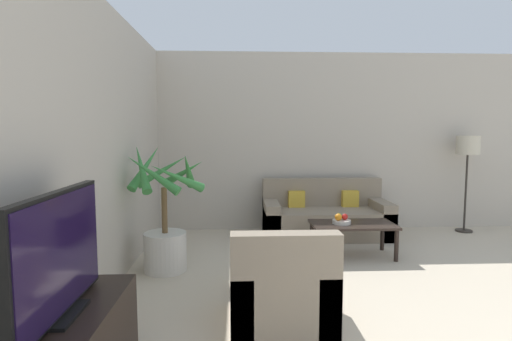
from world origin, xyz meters
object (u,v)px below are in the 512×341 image
at_px(sofa_loveseat, 325,217).
at_px(ottoman, 278,268).
at_px(apple_red, 345,217).
at_px(potted_palm, 165,225).
at_px(television, 59,255).
at_px(orange_fruit, 338,217).
at_px(fruit_bowl, 342,222).
at_px(armchair, 281,293).
at_px(coffee_table, 353,228).
at_px(floor_lamp, 468,151).
at_px(apple_green, 339,216).

relative_size(sofa_loveseat, ottoman, 3.32).
distance_m(apple_red, ottoman, 1.28).
height_order(potted_palm, apple_red, potted_palm).
bearing_deg(ottoman, television, -127.32).
distance_m(apple_red, orange_fruit, 0.09).
bearing_deg(fruit_bowl, orange_fruit, -146.35).
bearing_deg(armchair, potted_palm, 130.42).
relative_size(fruit_bowl, orange_fruit, 2.60).
relative_size(fruit_bowl, armchair, 0.27).
bearing_deg(ottoman, coffee_table, 41.35).
xyz_separation_m(orange_fruit, ottoman, (-0.81, -0.83, -0.32)).
height_order(floor_lamp, ottoman, floor_lamp).
distance_m(coffee_table, ottoman, 1.34).
bearing_deg(coffee_table, orange_fruit, -166.19).
distance_m(potted_palm, apple_red, 2.10).
bearing_deg(fruit_bowl, floor_lamp, 27.18).
distance_m(floor_lamp, ottoman, 3.77).
height_order(sofa_loveseat, coffee_table, sofa_loveseat).
height_order(sofa_loveseat, apple_red, sofa_loveseat).
relative_size(coffee_table, armchair, 1.21).
bearing_deg(floor_lamp, orange_fruit, -152.67).
relative_size(potted_palm, floor_lamp, 0.96).
xyz_separation_m(floor_lamp, fruit_bowl, (-2.18, -1.12, -0.80)).
bearing_deg(armchair, fruit_bowl, 61.67).
height_order(potted_palm, fruit_bowl, potted_palm).
bearing_deg(television, apple_green, 50.89).
xyz_separation_m(sofa_loveseat, armchair, (-0.94, -2.68, -0.00)).
distance_m(sofa_loveseat, apple_green, 0.95).
bearing_deg(orange_fruit, coffee_table, 13.81).
height_order(apple_red, orange_fruit, orange_fruit).
xyz_separation_m(sofa_loveseat, ottoman, (-0.88, -1.84, -0.10)).
distance_m(apple_green, ottoman, 1.28).
height_order(floor_lamp, armchair, floor_lamp).
height_order(apple_red, apple_green, apple_red).
relative_size(potted_palm, apple_green, 19.01).
bearing_deg(floor_lamp, potted_palm, -160.15).
relative_size(sofa_loveseat, apple_red, 23.52).
bearing_deg(floor_lamp, armchair, -137.65).
distance_m(floor_lamp, fruit_bowl, 2.58).
distance_m(apple_red, armchair, 1.96).
height_order(sofa_loveseat, apple_green, sofa_loveseat).
height_order(sofa_loveseat, orange_fruit, sofa_loveseat).
height_order(television, armchair, television).
bearing_deg(armchair, apple_red, 60.68).
relative_size(television, floor_lamp, 0.68).
bearing_deg(fruit_bowl, television, -129.99).
distance_m(television, ottoman, 2.28).
relative_size(floor_lamp, fruit_bowl, 6.60).
height_order(orange_fruit, ottoman, orange_fruit).
height_order(potted_palm, armchair, potted_palm).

